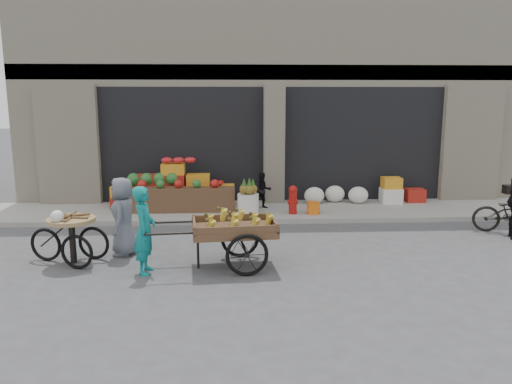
{
  "coord_description": "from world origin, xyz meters",
  "views": [
    {
      "loc": [
        -1.16,
        -8.38,
        2.96
      ],
      "look_at": [
        -0.67,
        1.33,
        1.1
      ],
      "focal_mm": 35.0,
      "sensor_mm": 36.0,
      "label": 1
    }
  ],
  "objects_px": {
    "orange_bucket": "(313,208)",
    "vendor_grey": "(123,216)",
    "pineapple_bin": "(248,204)",
    "banana_cart": "(231,226)",
    "seated_person": "(263,191)",
    "fire_hydrant": "(293,198)",
    "tricycle_cart": "(72,233)",
    "vendor_woman": "(144,230)"
  },
  "relations": [
    {
      "from": "vendor_grey",
      "to": "seated_person",
      "type": "bearing_deg",
      "value": 140.33
    },
    {
      "from": "pineapple_bin",
      "to": "banana_cart",
      "type": "xyz_separation_m",
      "value": [
        -0.42,
        -3.53,
        0.38
      ]
    },
    {
      "from": "orange_bucket",
      "to": "vendor_grey",
      "type": "relative_size",
      "value": 0.22
    },
    {
      "from": "fire_hydrant",
      "to": "tricycle_cart",
      "type": "distance_m",
      "value": 5.39
    },
    {
      "from": "orange_bucket",
      "to": "vendor_woman",
      "type": "height_order",
      "value": "vendor_woman"
    },
    {
      "from": "pineapple_bin",
      "to": "tricycle_cart",
      "type": "distance_m",
      "value": 4.58
    },
    {
      "from": "orange_bucket",
      "to": "fire_hydrant",
      "type": "bearing_deg",
      "value": 174.29
    },
    {
      "from": "fire_hydrant",
      "to": "orange_bucket",
      "type": "height_order",
      "value": "fire_hydrant"
    },
    {
      "from": "orange_bucket",
      "to": "banana_cart",
      "type": "xyz_separation_m",
      "value": [
        -2.02,
        -3.43,
        0.48
      ]
    },
    {
      "from": "orange_bucket",
      "to": "vendor_grey",
      "type": "height_order",
      "value": "vendor_grey"
    },
    {
      "from": "banana_cart",
      "to": "vendor_woman",
      "type": "relative_size",
      "value": 1.69
    },
    {
      "from": "orange_bucket",
      "to": "pineapple_bin",
      "type": "bearing_deg",
      "value": 176.42
    },
    {
      "from": "pineapple_bin",
      "to": "vendor_grey",
      "type": "bearing_deg",
      "value": -131.91
    },
    {
      "from": "orange_bucket",
      "to": "seated_person",
      "type": "xyz_separation_m",
      "value": [
        -1.2,
        0.7,
        0.31
      ]
    },
    {
      "from": "banana_cart",
      "to": "vendor_woman",
      "type": "distance_m",
      "value": 1.48
    },
    {
      "from": "fire_hydrant",
      "to": "vendor_woman",
      "type": "xyz_separation_m",
      "value": [
        -2.98,
        -3.73,
        0.25
      ]
    },
    {
      "from": "pineapple_bin",
      "to": "fire_hydrant",
      "type": "relative_size",
      "value": 0.73
    },
    {
      "from": "fire_hydrant",
      "to": "vendor_grey",
      "type": "relative_size",
      "value": 0.48
    },
    {
      "from": "pineapple_bin",
      "to": "tricycle_cart",
      "type": "bearing_deg",
      "value": -135.77
    },
    {
      "from": "pineapple_bin",
      "to": "tricycle_cart",
      "type": "height_order",
      "value": "tricycle_cart"
    },
    {
      "from": "orange_bucket",
      "to": "banana_cart",
      "type": "height_order",
      "value": "banana_cart"
    },
    {
      "from": "pineapple_bin",
      "to": "fire_hydrant",
      "type": "distance_m",
      "value": 1.11
    },
    {
      "from": "tricycle_cart",
      "to": "fire_hydrant",
      "type": "bearing_deg",
      "value": 50.84
    },
    {
      "from": "fire_hydrant",
      "to": "orange_bucket",
      "type": "bearing_deg",
      "value": -5.71
    },
    {
      "from": "fire_hydrant",
      "to": "banana_cart",
      "type": "distance_m",
      "value": 3.81
    },
    {
      "from": "seated_person",
      "to": "tricycle_cart",
      "type": "xyz_separation_m",
      "value": [
        -3.68,
        -3.79,
        -0.02
      ]
    },
    {
      "from": "fire_hydrant",
      "to": "banana_cart",
      "type": "height_order",
      "value": "banana_cart"
    },
    {
      "from": "pineapple_bin",
      "to": "vendor_grey",
      "type": "xyz_separation_m",
      "value": [
        -2.45,
        -2.73,
        0.37
      ]
    },
    {
      "from": "fire_hydrant",
      "to": "vendor_woman",
      "type": "relative_size",
      "value": 0.47
    },
    {
      "from": "vendor_woman",
      "to": "vendor_grey",
      "type": "height_order",
      "value": "vendor_woman"
    },
    {
      "from": "seated_person",
      "to": "banana_cart",
      "type": "distance_m",
      "value": 4.22
    },
    {
      "from": "orange_bucket",
      "to": "tricycle_cart",
      "type": "xyz_separation_m",
      "value": [
        -4.88,
        -3.09,
        0.3
      ]
    },
    {
      "from": "fire_hydrant",
      "to": "seated_person",
      "type": "distance_m",
      "value": 0.96
    },
    {
      "from": "pineapple_bin",
      "to": "banana_cart",
      "type": "bearing_deg",
      "value": -96.79
    },
    {
      "from": "banana_cart",
      "to": "fire_hydrant",
      "type": "bearing_deg",
      "value": 61.1
    },
    {
      "from": "fire_hydrant",
      "to": "vendor_woman",
      "type": "distance_m",
      "value": 4.78
    },
    {
      "from": "fire_hydrant",
      "to": "vendor_woman",
      "type": "bearing_deg",
      "value": -128.63
    },
    {
      "from": "orange_bucket",
      "to": "vendor_grey",
      "type": "bearing_deg",
      "value": -146.99
    },
    {
      "from": "fire_hydrant",
      "to": "vendor_woman",
      "type": "height_order",
      "value": "vendor_woman"
    },
    {
      "from": "banana_cart",
      "to": "vendor_grey",
      "type": "height_order",
      "value": "vendor_grey"
    },
    {
      "from": "seated_person",
      "to": "tricycle_cart",
      "type": "relative_size",
      "value": 0.64
    },
    {
      "from": "pineapple_bin",
      "to": "banana_cart",
      "type": "distance_m",
      "value": 3.58
    }
  ]
}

